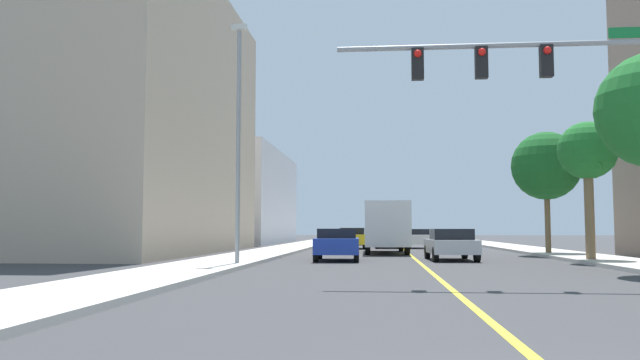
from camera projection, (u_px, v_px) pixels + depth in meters
ground at (402, 248)px, 45.86m from camera, size 192.00×192.00×0.00m
sidewalk_left at (295, 247)px, 46.60m from camera, size 3.07×168.00×0.15m
sidewalk_right at (513, 247)px, 45.14m from camera, size 3.07×168.00×0.15m
lane_marking_center at (402, 248)px, 45.86m from camera, size 0.16×144.00×0.01m
building_left_near at (94, 119)px, 37.54m from camera, size 15.01×22.74×15.80m
building_left_far at (210, 198)px, 61.90m from camera, size 14.28×21.69×8.81m
traffic_signal_mast at (580, 90)px, 16.28m from camera, size 9.58×0.36×6.44m
street_lamp at (238, 131)px, 23.46m from camera, size 0.56×0.28×8.91m
palm_mid at (588, 153)px, 26.51m from camera, size 2.43×2.43×5.75m
palm_far at (546, 166)px, 33.61m from camera, size 3.63×3.63×6.41m
car_black at (358, 236)px, 55.59m from camera, size 2.01×4.43×1.43m
car_white at (421, 238)px, 45.54m from camera, size 1.96×3.85×1.38m
car_gray at (387, 237)px, 45.92m from camera, size 1.84×3.96×1.55m
car_yellow at (353, 238)px, 44.46m from camera, size 1.93×3.99×1.46m
car_silver at (451, 244)px, 28.03m from camera, size 2.08×4.27×1.39m
car_blue at (337, 244)px, 27.76m from camera, size 2.04×4.08×1.40m
delivery_truck at (386, 226)px, 36.22m from camera, size 2.58×8.19×2.86m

